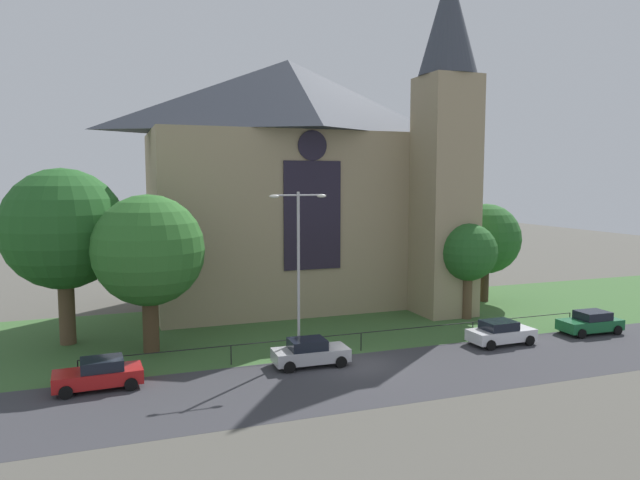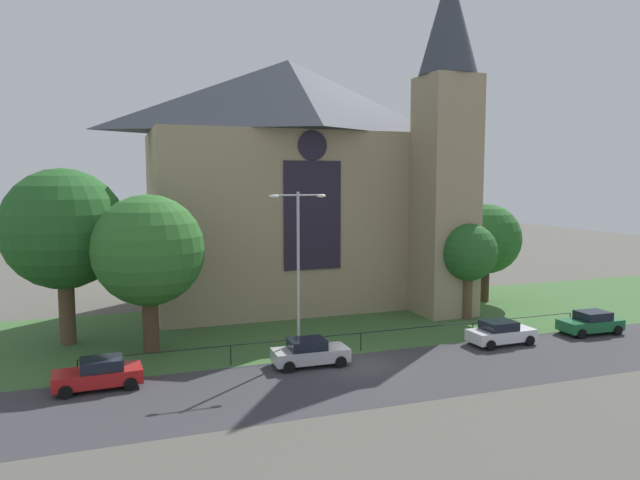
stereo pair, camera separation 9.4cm
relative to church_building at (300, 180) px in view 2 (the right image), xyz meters
The scene contains 14 objects.
ground 12.51m from the church_building, 105.14° to the right, with size 160.00×160.00×0.00m, color #56544C.
road_asphalt 21.58m from the church_building, 95.64° to the right, with size 120.00×8.00×0.01m, color #38383D.
grass_verge 13.71m from the church_building, 101.84° to the right, with size 120.00×20.00×0.01m, color #3D6633.
church_building is the anchor object (origin of this frame).
iron_railing 17.15m from the church_building, 93.08° to the right, with size 31.80×0.07×1.13m.
tree_left_far 19.03m from the church_building, 159.18° to the right, with size 7.52×7.52×11.05m.
tree_left_near 16.84m from the church_building, 141.21° to the right, with size 6.62×6.62×9.48m.
tree_right_far 16.44m from the church_building, 16.99° to the right, with size 5.89×5.89×8.32m.
tree_right_near 14.78m from the church_building, 43.25° to the right, with size 4.25×4.25×7.13m.
streetlamp_near 15.84m from the church_building, 108.19° to the right, with size 3.37×0.26×9.65m.
parked_car_red 24.23m from the church_building, 134.43° to the right, with size 4.28×2.19×1.51m.
parked_car_silver 19.18m from the church_building, 106.01° to the right, with size 4.25×2.11×1.51m.
parked_car_white 20.34m from the church_building, 63.32° to the right, with size 4.24×2.10×1.51m.
parked_car_green 24.13m from the church_building, 45.92° to the right, with size 4.26×2.13×1.51m.
Camera 2 is at (-12.91, -29.23, 10.31)m, focal length 32.89 mm.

